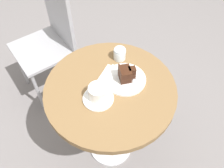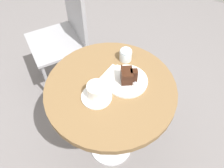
# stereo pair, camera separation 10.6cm
# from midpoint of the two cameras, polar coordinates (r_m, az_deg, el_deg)

# --- Properties ---
(ground_plane) EXTENTS (4.40, 4.40, 0.01)m
(ground_plane) POSITION_cam_midpoint_polar(r_m,az_deg,el_deg) (1.76, 1.54, -14.84)
(ground_plane) COLOR slate
(ground_plane) RESTS_ON ground
(cafe_table) EXTENTS (0.65, 0.65, 0.69)m
(cafe_table) POSITION_cam_midpoint_polar(r_m,az_deg,el_deg) (1.25, 2.10, -4.44)
(cafe_table) COLOR brown
(cafe_table) RESTS_ON ground
(saucer) EXTENTS (0.15, 0.15, 0.01)m
(saucer) POSITION_cam_midpoint_polar(r_m,az_deg,el_deg) (1.11, -1.00, -3.18)
(saucer) COLOR white
(saucer) RESTS_ON cafe_table
(coffee_cup) EXTENTS (0.12, 0.09, 0.07)m
(coffee_cup) POSITION_cam_midpoint_polar(r_m,az_deg,el_deg) (1.08, -0.89, -1.67)
(coffee_cup) COLOR white
(coffee_cup) RESTS_ON saucer
(teaspoon) EXTENTS (0.07, 0.07, 0.00)m
(teaspoon) POSITION_cam_midpoint_polar(r_m,az_deg,el_deg) (1.12, -2.93, -2.48)
(teaspoon) COLOR silver
(teaspoon) RESTS_ON saucer
(cake_plate) EXTENTS (0.21, 0.21, 0.01)m
(cake_plate) POSITION_cam_midpoint_polar(r_m,az_deg,el_deg) (1.18, 6.12, 0.61)
(cake_plate) COLOR white
(cake_plate) RESTS_ON cafe_table
(cake_slice) EXTENTS (0.09, 0.09, 0.08)m
(cake_slice) POSITION_cam_midpoint_polar(r_m,az_deg,el_deg) (1.14, 6.44, 1.87)
(cake_slice) COLOR #381E14
(cake_slice) RESTS_ON cake_plate
(fork) EXTENTS (0.13, 0.06, 0.00)m
(fork) POSITION_cam_midpoint_polar(r_m,az_deg,el_deg) (1.15, 8.10, -0.67)
(fork) COLOR silver
(fork) RESTS_ON cake_plate
(napkin) EXTENTS (0.16, 0.17, 0.00)m
(napkin) POSITION_cam_midpoint_polar(r_m,az_deg,el_deg) (1.19, 3.84, 1.36)
(napkin) COLOR silver
(napkin) RESTS_ON cafe_table
(cafe_chair) EXTENTS (0.53, 0.53, 0.86)m
(cafe_chair) POSITION_cam_midpoint_polar(r_m,az_deg,el_deg) (1.76, -9.42, 12.48)
(cafe_chair) COLOR #9E9EA3
(cafe_chair) RESTS_ON ground
(sugar_pot) EXTENTS (0.06, 0.06, 0.07)m
(sugar_pot) POSITION_cam_midpoint_polar(r_m,az_deg,el_deg) (1.26, 5.76, 6.97)
(sugar_pot) COLOR silver
(sugar_pot) RESTS_ON cafe_table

